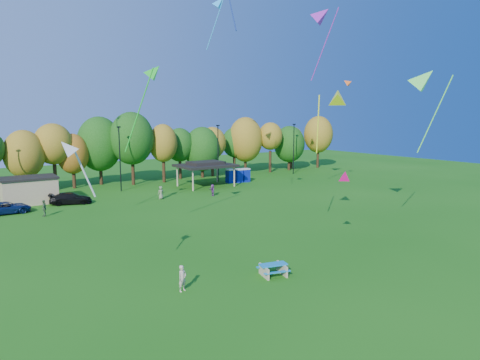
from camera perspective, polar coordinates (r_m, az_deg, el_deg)
ground at (r=27.56m, az=8.61°, el=-14.04°), size 160.00×160.00×0.00m
tree_line at (r=66.31m, az=-19.77°, el=4.06°), size 93.57×10.55×11.15m
lamp_posts at (r=61.97m, az=-15.72°, el=3.02°), size 64.50×0.25×9.09m
utility_building at (r=57.75m, az=-26.30°, el=-1.20°), size 6.30×4.30×3.25m
pavilion at (r=64.26m, az=-4.60°, el=2.00°), size 8.20×6.20×3.77m
porta_potties at (r=68.11m, az=-0.25°, el=0.60°), size 3.75×1.71×2.18m
picnic_table at (r=29.13m, az=4.44°, el=-11.72°), size 2.15×1.91×0.80m
kite_flyer at (r=26.75m, az=-7.69°, el=-12.86°), size 0.69×0.57×1.63m
car_c at (r=52.86m, az=-28.63°, el=-3.27°), size 4.83×2.34×1.32m
car_d at (r=55.33m, az=-21.65°, el=-2.29°), size 5.18×3.28×1.40m
far_person_1 at (r=56.87m, az=-3.68°, el=-1.34°), size 0.67×1.49×1.55m
far_person_2 at (r=49.73m, az=-24.65°, el=-3.43°), size 0.76×1.11×1.76m
far_person_3 at (r=55.37m, az=-10.51°, el=-1.67°), size 0.91×0.67×1.69m
kite_0 at (r=42.52m, az=23.41°, el=12.20°), size 3.35×4.72×7.89m
kite_1 at (r=33.10m, az=13.76°, el=0.64°), size 1.56×1.63×1.30m
kite_3 at (r=35.94m, az=12.85°, el=10.86°), size 3.12×2.96×5.68m
kite_4 at (r=60.07m, az=14.02°, el=12.51°), size 1.51×1.64×1.34m
kite_6 at (r=52.22m, az=10.91°, el=20.76°), size 3.93×4.81×8.75m
kite_7 at (r=24.18m, az=-22.06°, el=3.86°), size 2.13×1.17×3.38m
kite_14 at (r=36.85m, az=-11.36°, el=13.83°), size 4.09×2.69×7.37m
kite_15 at (r=53.24m, az=-2.75°, el=22.51°), size 3.27×3.08×6.42m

